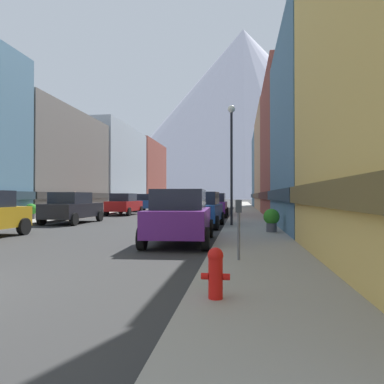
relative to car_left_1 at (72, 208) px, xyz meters
The scene contains 22 objects.
sidewalk_left 20.37m from the car_left_1, 96.91° to the left, with size 2.50×100.00×0.15m, color gray.
sidewalk_right 22.58m from the car_left_1, 63.55° to the left, with size 2.50×100.00×0.15m, color gray.
storefront_left_2 11.94m from the car_left_1, 131.13° to the left, with size 7.99×12.83×8.72m.
storefront_left_3 24.13m from the car_left_1, 108.99° to the left, with size 8.40×13.79×10.03m.
storefront_left_4 37.62m from the car_left_1, 102.67° to the left, with size 9.30×12.99×10.29m.
storefront_right_1 15.25m from the car_left_1, 10.58° to the right, with size 6.93×9.19×8.89m.
storefront_right_2 17.66m from the car_left_1, 24.97° to the left, with size 8.88×10.67×10.16m.
storefront_right_3 24.80m from the car_left_1, 52.44° to the left, with size 7.50×13.48×10.47m.
storefront_right_4 35.47m from the car_left_1, 63.05° to the left, with size 9.64×10.34×10.14m.
car_left_1 is the anchor object (origin of this frame).
car_left_2 9.06m from the car_left_1, 90.00° to the left, with size 2.09×4.41×1.78m.
car_left_3 16.39m from the car_left_1, 90.01° to the left, with size 2.21×4.46×1.78m.
car_right_0 10.69m from the car_left_1, 44.67° to the right, with size 2.25×4.48×1.78m.
car_right_1 7.70m from the car_left_1, ahead, with size 2.17×4.45×1.78m.
car_right_2 10.58m from the car_left_1, 44.10° to the left, with size 2.08×4.41×1.78m.
fire_hydrant_near 16.92m from the car_left_1, 56.85° to the right, with size 0.40×0.22×0.70m.
parking_meter_near 14.70m from the car_left_1, 49.50° to the right, with size 0.14×0.10×1.33m.
potted_plant_1 11.85m from the car_left_1, 24.22° to the right, with size 0.63×0.63×0.91m.
potted_plant_2 3.36m from the car_left_1, 162.71° to the left, with size 0.71×0.71×0.95m.
pedestrian_0 5.80m from the car_left_1, 114.98° to the left, with size 0.36×0.36×1.75m.
streetlamp_right 9.82m from the car_left_1, 11.11° to the right, with size 0.36×0.36×5.86m.
mountain_backdrop 253.31m from the car_left_1, 87.28° to the left, with size 211.54×211.54×126.79m, color silver.
Camera 1 is at (5.80, -4.22, 1.57)m, focal length 32.84 mm.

